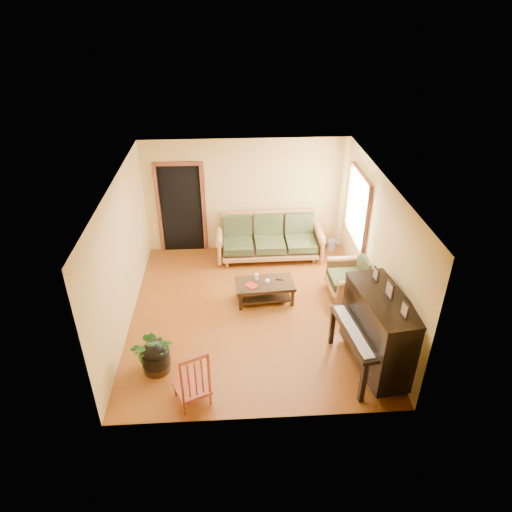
{
  "coord_description": "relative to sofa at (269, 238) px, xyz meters",
  "views": [
    {
      "loc": [
        -0.34,
        -6.92,
        5.32
      ],
      "look_at": [
        0.09,
        0.2,
        1.1
      ],
      "focal_mm": 32.0,
      "sensor_mm": 36.0,
      "label": 1
    }
  ],
  "objects": [
    {
      "name": "sofa",
      "position": [
        0.0,
        0.0,
        0.0
      ],
      "size": [
        2.35,
        1.01,
        1.0
      ],
      "primitive_type": "cube",
      "rotation": [
        0.0,
        0.0,
        0.02
      ],
      "color": "#9D6839",
      "rests_on": "floor"
    },
    {
      "name": "glass_jar",
      "position": [
        -0.18,
        -1.62,
        -0.06
      ],
      "size": [
        0.09,
        0.09,
        0.06
      ],
      "primitive_type": "cylinder",
      "rotation": [
        0.0,
        0.0,
        -0.0
      ],
      "color": "white",
      "rests_on": "coffee_table"
    },
    {
      "name": "leaning_frame",
      "position": [
        1.19,
        0.46,
        -0.2
      ],
      "size": [
        0.45,
        0.23,
        0.59
      ],
      "primitive_type": "cube",
      "rotation": [
        0.0,
        0.0,
        0.31
      ],
      "color": "#B58F3C",
      "rests_on": "floor"
    },
    {
      "name": "ceramic_crock",
      "position": [
        1.49,
        0.28,
        -0.37
      ],
      "size": [
        0.26,
        0.26,
        0.25
      ],
      "primitive_type": "cylinder",
      "rotation": [
        0.0,
        0.0,
        0.34
      ],
      "color": "#303F90",
      "rests_on": "floor"
    },
    {
      "name": "red_chair",
      "position": [
        -1.48,
        -4.07,
        0.0
      ],
      "size": [
        0.64,
        0.66,
        1.01
      ],
      "primitive_type": "cube",
      "rotation": [
        0.0,
        0.0,
        0.43
      ],
      "color": "maroon",
      "rests_on": "floor"
    },
    {
      "name": "floor",
      "position": [
        -0.5,
        -1.97,
        -0.5
      ],
      "size": [
        5.0,
        5.0,
        0.0
      ],
      "primitive_type": "plane",
      "color": "#622D0C",
      "rests_on": "ground"
    },
    {
      "name": "doorway",
      "position": [
        -1.95,
        0.51,
        0.53
      ],
      "size": [
        1.08,
        0.16,
        2.05
      ],
      "primitive_type": "cube",
      "color": "black",
      "rests_on": "floor"
    },
    {
      "name": "piano",
      "position": [
        1.41,
        -3.52,
        0.18
      ],
      "size": [
        1.11,
        1.65,
        1.36
      ],
      "primitive_type": "cube",
      "rotation": [
        0.0,
        0.0,
        0.14
      ],
      "color": "black",
      "rests_on": "floor"
    },
    {
      "name": "window",
      "position": [
        1.71,
        -0.67,
        1.0
      ],
      "size": [
        0.12,
        1.36,
        1.46
      ],
      "primitive_type": "cube",
      "color": "white",
      "rests_on": "right_wall"
    },
    {
      "name": "footstool",
      "position": [
        -2.1,
        -3.41,
        -0.29
      ],
      "size": [
        0.57,
        0.57,
        0.43
      ],
      "primitive_type": "cylinder",
      "rotation": [
        0.0,
        0.0,
        -0.33
      ],
      "color": "black",
      "rests_on": "floor"
    },
    {
      "name": "armchair",
      "position": [
        1.44,
        -1.52,
        -0.04
      ],
      "size": [
        0.92,
        0.96,
        0.93
      ],
      "primitive_type": "cube",
      "rotation": [
        0.0,
        0.0,
        0.04
      ],
      "color": "#9D6839",
      "rests_on": "floor"
    },
    {
      "name": "book",
      "position": [
        -0.56,
        -1.78,
        -0.08
      ],
      "size": [
        0.29,
        0.29,
        0.02
      ],
      "primitive_type": "imported",
      "rotation": [
        0.0,
        0.0,
        0.75
      ],
      "color": "maroon",
      "rests_on": "coffee_table"
    },
    {
      "name": "coffee_table",
      "position": [
        -0.23,
        -1.62,
        -0.3
      ],
      "size": [
        1.16,
        0.7,
        0.41
      ],
      "primitive_type": "cube",
      "rotation": [
        0.0,
        0.0,
        0.08
      ],
      "color": "black",
      "rests_on": "floor"
    },
    {
      "name": "candle",
      "position": [
        -0.38,
        -1.5,
        -0.03
      ],
      "size": [
        0.09,
        0.09,
        0.13
      ],
      "primitive_type": "cylinder",
      "rotation": [
        0.0,
        0.0,
        0.18
      ],
      "color": "white",
      "rests_on": "coffee_table"
    },
    {
      "name": "potted_plant",
      "position": [
        -2.13,
        -3.37,
        -0.14
      ],
      "size": [
        0.69,
        0.6,
        0.73
      ],
      "primitive_type": "imported",
      "rotation": [
        0.0,
        0.0,
        0.06
      ],
      "color": "#1F5C1A",
      "rests_on": "floor"
    },
    {
      "name": "remote",
      "position": [
        0.06,
        -1.53,
        -0.08
      ],
      "size": [
        0.15,
        0.07,
        0.01
      ],
      "primitive_type": "cube",
      "rotation": [
        0.0,
        0.0,
        -0.22
      ],
      "color": "black",
      "rests_on": "coffee_table"
    }
  ]
}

